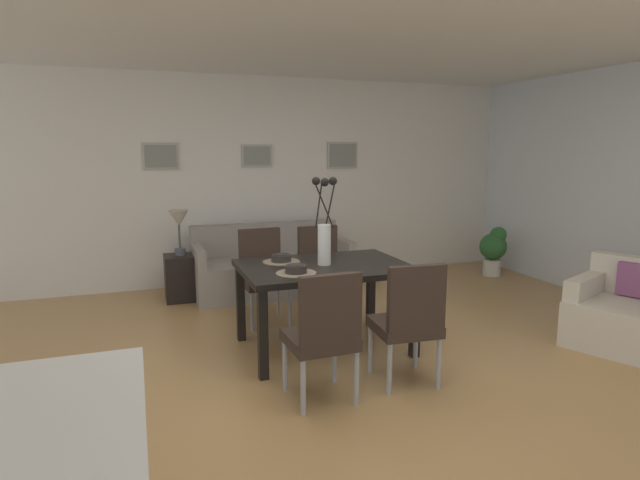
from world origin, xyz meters
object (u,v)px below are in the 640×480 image
bowl_near_left (296,268)px  sofa (271,269)px  centerpiece_vase (324,232)px  bowl_near_right (281,257)px  potted_plant (494,249)px  framed_picture_center (257,156)px  armchair (627,314)px  table_lamp (179,223)px  side_table (181,278)px  dining_chair_near_left (324,330)px  framed_picture_left (161,156)px  dining_chair_far_left (409,318)px  framed_picture_right (342,155)px  dining_chair_far_right (321,267)px  dining_table (324,275)px  dining_chair_near_right (263,271)px

bowl_near_left → sofa: size_ratio=0.09×
centerpiece_vase → bowl_near_right: (-0.32, 0.22, -0.24)m
potted_plant → bowl_near_left: bearing=-150.4°
framed_picture_center → bowl_near_left: bearing=-96.6°
bowl_near_right → armchair: bowl_near_right is taller
sofa → table_lamp: 1.22m
side_table → armchair: size_ratio=0.49×
dining_chair_near_left → framed_picture_left: framed_picture_left is taller
table_lamp → dining_chair_far_left: bearing=-64.0°
framed_picture_left → framed_picture_right: framed_picture_right is taller
dining_chair_far_right → framed_picture_right: bearing=61.6°
centerpiece_vase → framed_picture_left: 2.81m
dining_chair_far_right → framed_picture_right: size_ratio=2.15×
dining_table → sofa: bearing=89.4°
dining_chair_near_left → dining_chair_near_right: same height
dining_table → centerpiece_vase: bearing=55.3°
centerpiece_vase → armchair: centerpiece_vase is taller
dining_chair_near_right → armchair: bearing=-31.4°
side_table → framed_picture_left: size_ratio=1.24×
dining_chair_near_left → table_lamp: (-0.70, 2.84, 0.38)m
framed_picture_left → framed_picture_right: (2.33, -0.00, -0.00)m
centerpiece_vase → bowl_near_right: size_ratio=4.32×
sofa → framed_picture_center: 1.46m
bowl_near_left → sofa: (0.33, 2.14, -0.50)m
dining_table → dining_chair_far_right: bearing=71.7°
bowl_near_right → dining_table: bearing=-34.9°
dining_chair_far_right → table_lamp: bearing=141.6°
sofa → bowl_near_right: bearing=-101.1°
dining_table → framed_picture_center: size_ratio=3.57×
dining_chair_far_right → sofa: size_ratio=0.50×
side_table → armchair: armchair is taller
framed_picture_center → potted_plant: framed_picture_center is taller
bowl_near_right → table_lamp: 1.85m
bowl_near_right → armchair: bearing=-20.4°
bowl_near_left → bowl_near_right: 0.44m
bowl_near_right → framed_picture_center: framed_picture_center is taller
dining_chair_far_right → side_table: 1.70m
side_table → armchair: (3.54, -2.75, 0.03)m
dining_chair_near_right → armchair: (2.82, -1.72, -0.23)m
dining_table → potted_plant: dining_table is taller
framed_picture_center → framed_picture_left: bearing=-180.0°
dining_chair_near_left → centerpiece_vase: size_ratio=1.25×
dining_chair_near_left → framed_picture_center: 3.60m
sofa → framed_picture_center: size_ratio=4.66×
sofa → armchair: sofa is taller
framed_picture_left → dining_table: bearing=-65.0°
dining_chair_near_left → side_table: bearing=103.8°
armchair → framed_picture_left: (-3.67, 3.32, 1.33)m
armchair → framed_picture_left: size_ratio=2.52×
armchair → framed_picture_left: framed_picture_left is taller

